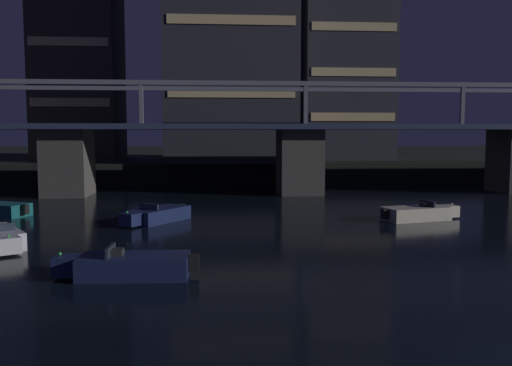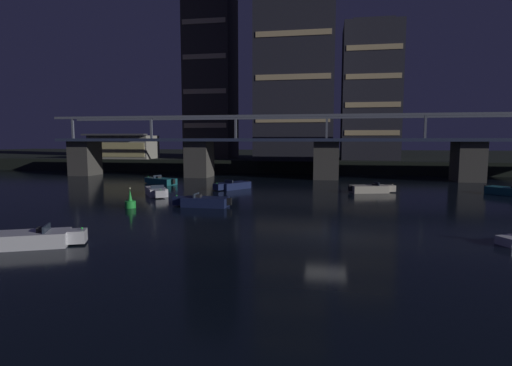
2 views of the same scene
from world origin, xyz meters
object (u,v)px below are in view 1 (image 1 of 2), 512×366
(river_bridge, at_px, (300,147))
(tower_central, at_px, (344,54))
(tower_west_low, at_px, (78,18))
(speedboat_mid_center, at_px, (419,213))
(speedboat_near_right, at_px, (128,266))
(speedboat_far_center, at_px, (156,215))

(river_bridge, bearing_deg, tower_central, 64.81)
(river_bridge, xyz_separation_m, tower_central, (7.75, 16.48, 10.34))
(river_bridge, distance_m, tower_west_low, 31.48)
(tower_west_low, height_order, speedboat_mid_center, tower_west_low)
(speedboat_near_right, bearing_deg, speedboat_mid_center, 37.95)
(river_bridge, relative_size, speedboat_near_right, 16.21)
(river_bridge, height_order, speedboat_far_center, river_bridge)
(river_bridge, relative_size, tower_central, 3.43)
(tower_central, bearing_deg, speedboat_far_center, -120.88)
(tower_west_low, distance_m, speedboat_far_center, 38.04)
(tower_central, bearing_deg, speedboat_near_right, -112.79)
(tower_west_low, xyz_separation_m, speedboat_mid_center, (27.31, -32.13, -17.64))
(river_bridge, distance_m, tower_central, 20.94)
(river_bridge, xyz_separation_m, speedboat_mid_center, (4.89, -15.07, -3.61))
(speedboat_near_right, xyz_separation_m, speedboat_far_center, (-0.26, 12.54, 0.00))
(tower_west_low, relative_size, speedboat_mid_center, 6.17)
(river_bridge, xyz_separation_m, speedboat_far_center, (-10.83, -14.59, -3.61))
(speedboat_near_right, bearing_deg, river_bridge, 68.71)
(tower_central, height_order, speedboat_near_right, tower_central)
(tower_central, height_order, speedboat_mid_center, tower_central)
(tower_central, distance_m, speedboat_far_center, 38.80)
(river_bridge, distance_m, speedboat_far_center, 18.52)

